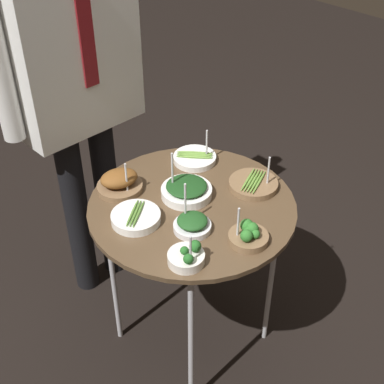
% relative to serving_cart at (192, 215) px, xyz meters
% --- Properties ---
extents(ground_plane, '(8.00, 8.00, 0.00)m').
position_rel_serving_cart_xyz_m(ground_plane, '(0.00, 0.00, -0.66)').
color(ground_plane, black).
extents(serving_cart, '(0.70, 0.70, 0.70)m').
position_rel_serving_cart_xyz_m(serving_cart, '(0.00, 0.00, 0.00)').
color(serving_cart, brown).
rests_on(serving_cart, ground_plane).
extents(bowl_spinach_far_rim, '(0.17, 0.17, 0.17)m').
position_rel_serving_cart_xyz_m(bowl_spinach_far_rim, '(0.02, 0.05, 0.07)').
color(bowl_spinach_far_rim, white).
rests_on(bowl_spinach_far_rim, serving_cart).
extents(bowl_broccoli_near_rim, '(0.13, 0.13, 0.13)m').
position_rel_serving_cart_xyz_m(bowl_broccoli_near_rim, '(-0.00, -0.25, 0.07)').
color(bowl_broccoli_near_rim, brown).
rests_on(bowl_broccoli_near_rim, serving_cart).
extents(bowl_asparagus_front_right, '(0.16, 0.16, 0.04)m').
position_rel_serving_cart_xyz_m(bowl_asparagus_front_right, '(-0.19, 0.06, 0.06)').
color(bowl_asparagus_front_right, white).
rests_on(bowl_asparagus_front_right, serving_cart).
extents(bowl_broccoli_back_left, '(0.11, 0.11, 0.13)m').
position_rel_serving_cart_xyz_m(bowl_broccoli_back_left, '(-0.20, -0.19, 0.07)').
color(bowl_broccoli_back_left, silver).
rests_on(bowl_broccoli_back_left, serving_cart).
extents(bowl_asparagus_mid_left, '(0.16, 0.16, 0.13)m').
position_rel_serving_cart_xyz_m(bowl_asparagus_mid_left, '(0.19, 0.18, 0.06)').
color(bowl_asparagus_mid_left, white).
rests_on(bowl_asparagus_mid_left, serving_cart).
extents(bowl_spinach_back_right, '(0.12, 0.12, 0.16)m').
position_rel_serving_cart_xyz_m(bowl_spinach_back_right, '(-0.09, -0.09, 0.07)').
color(bowl_spinach_back_right, silver).
rests_on(bowl_spinach_back_right, serving_cart).
extents(bowl_asparagus_front_center, '(0.17, 0.17, 0.13)m').
position_rel_serving_cart_xyz_m(bowl_asparagus_front_center, '(0.22, -0.08, 0.06)').
color(bowl_asparagus_front_center, brown).
rests_on(bowl_asparagus_front_center, serving_cart).
extents(bowl_roast_front_left, '(0.16, 0.16, 0.13)m').
position_rel_serving_cart_xyz_m(bowl_roast_front_left, '(-0.12, 0.23, 0.08)').
color(bowl_roast_front_left, brown).
rests_on(bowl_roast_front_left, serving_cart).
extents(waiter_figure, '(0.60, 0.23, 1.63)m').
position_rel_serving_cart_xyz_m(waiter_figure, '(-0.05, 0.55, 0.38)').
color(waiter_figure, black).
rests_on(waiter_figure, ground_plane).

